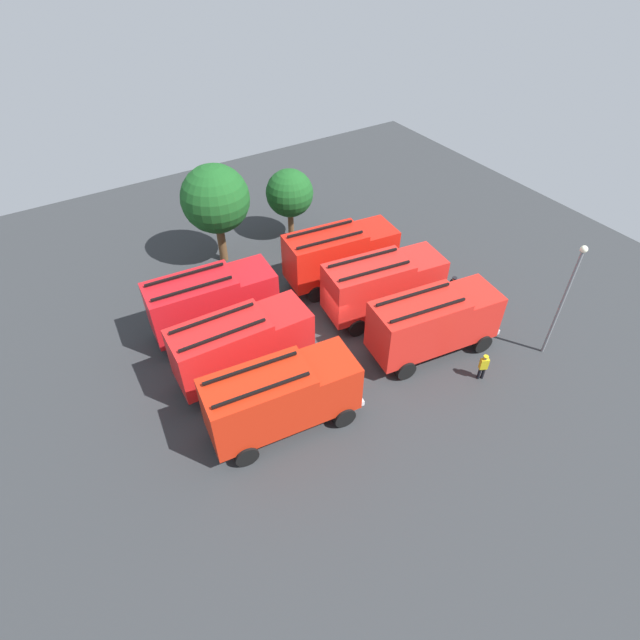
{
  "coord_description": "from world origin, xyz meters",
  "views": [
    {
      "loc": [
        -11.05,
        -17.72,
        19.77
      ],
      "look_at": [
        0.0,
        0.0,
        1.4
      ],
      "focal_mm": 28.23,
      "sensor_mm": 36.0,
      "label": 1
    }
  ],
  "objects_px": {
    "fire_truck_3": "(383,284)",
    "fire_truck_4": "(212,300)",
    "fire_truck_5": "(340,253)",
    "firefighter_0": "(429,262)",
    "firefighter_2": "(453,288)",
    "traffic_cone_0": "(386,282)",
    "fire_truck_2": "(242,344)",
    "firefighter_1": "(483,366)",
    "fire_truck_1": "(434,321)",
    "tree_1": "(290,193)",
    "lamppost": "(565,294)",
    "fire_truck_0": "(281,396)",
    "tree_0": "(215,199)"
  },
  "relations": [
    {
      "from": "fire_truck_5",
      "to": "traffic_cone_0",
      "type": "height_order",
      "value": "fire_truck_5"
    },
    {
      "from": "fire_truck_3",
      "to": "tree_1",
      "type": "height_order",
      "value": "tree_1"
    },
    {
      "from": "fire_truck_0",
      "to": "firefighter_1",
      "type": "relative_size",
      "value": 4.57
    },
    {
      "from": "fire_truck_0",
      "to": "tree_0",
      "type": "relative_size",
      "value": 1.09
    },
    {
      "from": "fire_truck_5",
      "to": "tree_1",
      "type": "xyz_separation_m",
      "value": [
        0.04,
        6.43,
        1.28
      ]
    },
    {
      "from": "fire_truck_4",
      "to": "tree_0",
      "type": "distance_m",
      "value": 7.56
    },
    {
      "from": "fire_truck_3",
      "to": "traffic_cone_0",
      "type": "distance_m",
      "value": 3.19
    },
    {
      "from": "fire_truck_5",
      "to": "traffic_cone_0",
      "type": "distance_m",
      "value": 3.53
    },
    {
      "from": "lamppost",
      "to": "tree_0",
      "type": "bearing_deg",
      "value": 122.73
    },
    {
      "from": "lamppost",
      "to": "fire_truck_3",
      "type": "bearing_deg",
      "value": 126.97
    },
    {
      "from": "fire_truck_2",
      "to": "fire_truck_0",
      "type": "bearing_deg",
      "value": -87.65
    },
    {
      "from": "fire_truck_2",
      "to": "fire_truck_5",
      "type": "height_order",
      "value": "same"
    },
    {
      "from": "fire_truck_1",
      "to": "fire_truck_5",
      "type": "distance_m",
      "value": 7.99
    },
    {
      "from": "fire_truck_5",
      "to": "firefighter_2",
      "type": "xyz_separation_m",
      "value": [
        4.75,
        -5.32,
        -1.16
      ]
    },
    {
      "from": "fire_truck_0",
      "to": "fire_truck_2",
      "type": "bearing_deg",
      "value": 97.01
    },
    {
      "from": "fire_truck_1",
      "to": "firefighter_0",
      "type": "bearing_deg",
      "value": 57.02
    },
    {
      "from": "fire_truck_3",
      "to": "fire_truck_5",
      "type": "bearing_deg",
      "value": 103.45
    },
    {
      "from": "fire_truck_3",
      "to": "lamppost",
      "type": "distance_m",
      "value": 9.53
    },
    {
      "from": "firefighter_2",
      "to": "traffic_cone_0",
      "type": "relative_size",
      "value": 2.74
    },
    {
      "from": "firefighter_1",
      "to": "fire_truck_0",
      "type": "bearing_deg",
      "value": -79.29
    },
    {
      "from": "firefighter_0",
      "to": "traffic_cone_0",
      "type": "xyz_separation_m",
      "value": [
        -3.15,
        0.43,
        -0.64
      ]
    },
    {
      "from": "firefighter_2",
      "to": "tree_0",
      "type": "height_order",
      "value": "tree_0"
    },
    {
      "from": "fire_truck_4",
      "to": "firefighter_0",
      "type": "bearing_deg",
      "value": -5.55
    },
    {
      "from": "fire_truck_0",
      "to": "fire_truck_4",
      "type": "xyz_separation_m",
      "value": [
        0.05,
        8.1,
        0.0
      ]
    },
    {
      "from": "tree_1",
      "to": "firefighter_1",
      "type": "bearing_deg",
      "value": -84.97
    },
    {
      "from": "fire_truck_1",
      "to": "fire_truck_4",
      "type": "xyz_separation_m",
      "value": [
        -9.26,
        7.88,
        0.0
      ]
    },
    {
      "from": "fire_truck_2",
      "to": "fire_truck_5",
      "type": "bearing_deg",
      "value": 26.89
    },
    {
      "from": "fire_truck_1",
      "to": "firefighter_1",
      "type": "distance_m",
      "value": 3.4
    },
    {
      "from": "firefighter_2",
      "to": "fire_truck_2",
      "type": "bearing_deg",
      "value": -19.77
    },
    {
      "from": "fire_truck_1",
      "to": "lamppost",
      "type": "xyz_separation_m",
      "value": [
        5.37,
        -3.41,
        1.87
      ]
    },
    {
      "from": "tree_0",
      "to": "lamppost",
      "type": "xyz_separation_m",
      "value": [
        11.36,
        -17.67,
        -0.54
      ]
    },
    {
      "from": "fire_truck_1",
      "to": "tree_0",
      "type": "bearing_deg",
      "value": 120.6
    },
    {
      "from": "lamppost",
      "to": "fire_truck_1",
      "type": "bearing_deg",
      "value": 147.53
    },
    {
      "from": "fire_truck_3",
      "to": "fire_truck_4",
      "type": "distance_m",
      "value": 9.79
    },
    {
      "from": "firefighter_2",
      "to": "fire_truck_4",
      "type": "bearing_deg",
      "value": -36.17
    },
    {
      "from": "fire_truck_0",
      "to": "fire_truck_2",
      "type": "relative_size",
      "value": 1.02
    },
    {
      "from": "fire_truck_2",
      "to": "firefighter_0",
      "type": "relative_size",
      "value": 4.24
    },
    {
      "from": "fire_truck_0",
      "to": "tree_0",
      "type": "height_order",
      "value": "tree_0"
    },
    {
      "from": "fire_truck_1",
      "to": "fire_truck_5",
      "type": "bearing_deg",
      "value": 102.38
    },
    {
      "from": "fire_truck_1",
      "to": "fire_truck_2",
      "type": "height_order",
      "value": "same"
    },
    {
      "from": "fire_truck_2",
      "to": "firefighter_1",
      "type": "distance_m",
      "value": 12.43
    },
    {
      "from": "tree_1",
      "to": "lamppost",
      "type": "bearing_deg",
      "value": -71.5
    },
    {
      "from": "fire_truck_1",
      "to": "tree_0",
      "type": "xyz_separation_m",
      "value": [
        -5.99,
        14.26,
        2.41
      ]
    },
    {
      "from": "fire_truck_2",
      "to": "firefighter_2",
      "type": "xyz_separation_m",
      "value": [
        13.48,
        -1.18,
        -1.16
      ]
    },
    {
      "from": "fire_truck_5",
      "to": "firefighter_0",
      "type": "distance_m",
      "value": 6.03
    },
    {
      "from": "fire_truck_2",
      "to": "tree_0",
      "type": "distance_m",
      "value": 11.23
    },
    {
      "from": "tree_1",
      "to": "traffic_cone_0",
      "type": "distance_m",
      "value": 9.3
    },
    {
      "from": "fire_truck_3",
      "to": "traffic_cone_0",
      "type": "bearing_deg",
      "value": 53.32
    },
    {
      "from": "fire_truck_0",
      "to": "fire_truck_4",
      "type": "bearing_deg",
      "value": 95.83
    },
    {
      "from": "fire_truck_1",
      "to": "fire_truck_3",
      "type": "bearing_deg",
      "value": 101.38
    }
  ]
}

